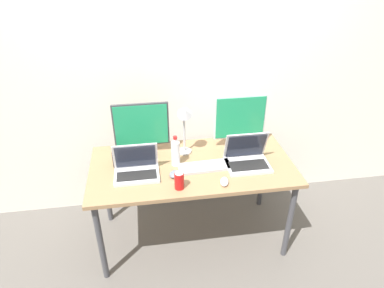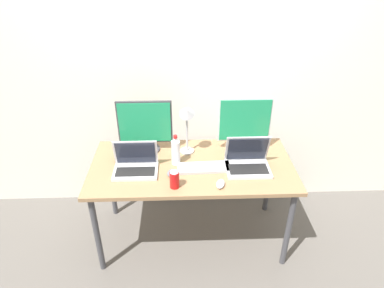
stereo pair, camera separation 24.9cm
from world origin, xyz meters
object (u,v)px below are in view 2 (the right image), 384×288
Objects in this scene: monitor_center at (245,123)px; mouse_by_keyboard at (172,173)px; laptop_silver at (136,164)px; water_bottle at (176,151)px; soda_can_by_laptop at (119,155)px; desk_lamp at (187,121)px; soda_can_near_keyboard at (174,180)px; keyboard_main at (204,168)px; monitor_left at (145,126)px; laptop_secondary at (248,161)px; mouse_by_laptop at (220,184)px; work_desk at (192,172)px.

mouse_by_keyboard is (-0.57, -0.35, -0.21)m from monitor_center.
water_bottle reaches higher than laptop_silver.
monitor_center reaches higher than mouse_by_keyboard.
soda_can_by_laptop is 0.29× the size of desk_lamp.
soda_can_near_keyboard is (-0.01, -0.29, -0.05)m from water_bottle.
keyboard_main is at bearing 35.99° from mouse_by_keyboard.
monitor_left is 0.98× the size of desk_lamp.
laptop_secondary is 0.33m from keyboard_main.
keyboard_main is at bearing 0.28° from laptop_silver.
monitor_left is 0.33m from laptop_silver.
laptop_secondary is 3.09× the size of mouse_by_laptop.
desk_lamp is (-0.03, 0.14, 0.36)m from work_desk.
laptop_silver is at bearing -174.74° from mouse_by_keyboard.
water_bottle is at bearing -125.96° from desk_lamp.
laptop_silver reaches higher than mouse_by_laptop.
work_desk is at bearing 172.04° from laptop_secondary.
monitor_left is 1.09× the size of keyboard_main.
monitor_left is 0.33m from water_bottle.
desk_lamp is (0.10, 0.41, 0.23)m from soda_can_near_keyboard.
soda_can_by_laptop is (-0.97, -0.16, -0.17)m from monitor_center.
mouse_by_keyboard is 0.87× the size of mouse_by_laptop.
monitor_left reaches higher than soda_can_by_laptop.
laptop_silver is 1.00× the size of laptop_secondary.
mouse_by_keyboard is (-0.15, -0.13, 0.08)m from work_desk.
mouse_by_keyboard is 0.72× the size of soda_can_by_laptop.
monitor_center reaches higher than mouse_by_laptop.
work_desk is 4.79× the size of laptop_silver.
laptop_secondary is 3.53× the size of mouse_by_keyboard.
laptop_silver is at bearing -161.11° from monitor_center.
laptop_secondary is 0.97m from soda_can_by_laptop.
water_bottle is (-0.21, 0.08, 0.10)m from keyboard_main.
water_bottle is (-0.54, -0.20, -0.12)m from monitor_center.
monitor_left is 0.57m from keyboard_main.
soda_can_near_keyboard is at bearing -37.95° from soda_can_by_laptop.
soda_can_by_laptop is at bearing 174.45° from water_bottle.
work_desk is 0.22m from water_bottle.
soda_can_by_laptop is at bearing -170.56° from monitor_center.
soda_can_by_laptop is (-0.74, 0.33, 0.05)m from mouse_by_laptop.
work_desk is 16.86× the size of mouse_by_keyboard.
work_desk is 4.77× the size of laptop_secondary.
mouse_by_laptop is at bearing -43.04° from water_bottle.
keyboard_main is 3.77× the size of mouse_by_laptop.
keyboard_main is at bearing 130.70° from mouse_by_laptop.
water_bottle is (-0.31, 0.29, 0.10)m from mouse_by_laptop.
mouse_by_laptop is (0.10, -0.21, 0.01)m from keyboard_main.
monitor_center is 0.70m from mouse_by_keyboard.
monitor_left reaches higher than laptop_secondary.
laptop_secondary is at bearing -2.03° from keyboard_main.
laptop_silver reaches higher than soda_can_by_laptop.
laptop_silver is 0.73× the size of desk_lamp.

